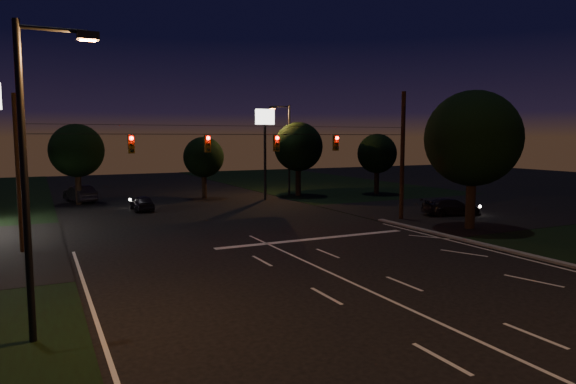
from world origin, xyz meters
TOP-DOWN VIEW (x-y plane):
  - ground at (0.00, 0.00)m, footprint 140.00×140.00m
  - cross_street_right at (20.00, 16.00)m, footprint 20.00×16.00m
  - center_line at (0.00, -6.00)m, footprint 0.14×40.00m
  - stop_bar at (3.00, 11.50)m, footprint 12.00×0.50m
  - utility_pole_right at (12.00, 15.00)m, footprint 0.30×0.30m
  - utility_pole_left at (-12.00, 15.00)m, footprint 0.28×0.28m
  - signal_span at (-0.00, 14.96)m, footprint 24.00×0.40m
  - pole_sign_right at (8.00, 30.00)m, footprint 1.80×0.30m
  - street_light_left at (-11.24, 2.00)m, footprint 2.20×0.35m
  - street_light_right_far at (11.24, 32.00)m, footprint 2.20×0.35m
  - tree_right_near at (13.53, 10.17)m, footprint 6.00×6.00m
  - tree_far_b at (-7.98, 34.13)m, footprint 4.60×4.60m
  - tree_far_c at (3.02, 33.10)m, footprint 3.80×3.80m
  - tree_far_d at (12.02, 31.13)m, footprint 4.80×4.80m
  - tree_far_e at (20.02, 29.11)m, footprint 4.00×4.00m
  - car_oncoming_a at (-3.78, 27.51)m, footprint 1.48×3.64m
  - car_oncoming_b at (-7.79, 35.51)m, footprint 2.72×4.79m
  - car_cross at (16.49, 14.76)m, footprint 4.74×2.82m

SIDE VIEW (x-z plane):
  - ground at x=0.00m, z-range 0.00..0.00m
  - cross_street_right at x=20.00m, z-range -0.01..0.01m
  - utility_pole_right at x=12.00m, z-range -4.50..4.50m
  - utility_pole_left at x=-12.00m, z-range -4.00..4.00m
  - center_line at x=0.00m, z-range 0.00..0.01m
  - stop_bar at x=3.00m, z-range 0.00..0.01m
  - car_oncoming_a at x=-3.78m, z-range 0.00..1.24m
  - car_cross at x=16.49m, z-range 0.00..1.29m
  - car_oncoming_b at x=-7.79m, z-range 0.00..1.49m
  - tree_far_c at x=3.02m, z-range 0.97..6.83m
  - tree_far_e at x=20.02m, z-range 1.03..7.20m
  - tree_far_b at x=-7.98m, z-range 1.12..8.10m
  - tree_far_d at x=12.02m, z-range 1.18..8.47m
  - street_light_left at x=-11.24m, z-range 0.74..9.74m
  - street_light_right_far at x=11.24m, z-range 0.74..9.74m
  - signal_span at x=0.00m, z-range 4.72..6.28m
  - tree_right_near at x=13.53m, z-range 1.30..10.06m
  - pole_sign_right at x=8.00m, z-range 2.04..10.44m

